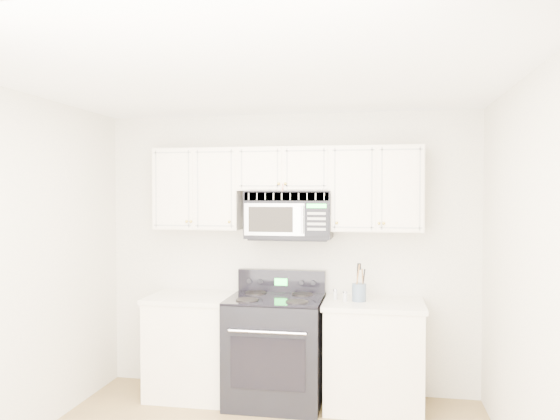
# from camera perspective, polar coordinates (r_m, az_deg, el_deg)

# --- Properties ---
(room) EXTENTS (3.51, 3.51, 2.61)m
(room) POSITION_cam_1_polar(r_m,az_deg,el_deg) (3.46, -3.84, -7.49)
(room) COLOR olive
(room) RESTS_ON ground
(base_cabinet_left) EXTENTS (0.86, 0.65, 0.92)m
(base_cabinet_left) POSITION_cam_1_polar(r_m,az_deg,el_deg) (5.23, -8.66, -14.14)
(base_cabinet_left) COLOR silver
(base_cabinet_left) RESTS_ON ground
(base_cabinet_right) EXTENTS (0.86, 0.65, 0.92)m
(base_cabinet_right) POSITION_cam_1_polar(r_m,az_deg,el_deg) (4.97, 9.74, -15.00)
(base_cabinet_right) COLOR silver
(base_cabinet_right) RESTS_ON ground
(range) EXTENTS (0.82, 0.75, 1.14)m
(range) POSITION_cam_1_polar(r_m,az_deg,el_deg) (5.00, -0.45, -14.18)
(range) COLOR black
(range) RESTS_ON ground
(upper_cabinets) EXTENTS (2.44, 0.37, 0.75)m
(upper_cabinets) POSITION_cam_1_polar(r_m,az_deg,el_deg) (4.97, 0.58, 2.65)
(upper_cabinets) COLOR silver
(upper_cabinets) RESTS_ON ground
(microwave) EXTENTS (0.77, 0.43, 0.42)m
(microwave) POSITION_cam_1_polar(r_m,az_deg,el_deg) (4.94, 0.98, -0.49)
(microwave) COLOR black
(microwave) RESTS_ON ground
(utensil_crock) EXTENTS (0.12, 0.12, 0.33)m
(utensil_crock) POSITION_cam_1_polar(r_m,az_deg,el_deg) (4.82, 8.27, -8.44)
(utensil_crock) COLOR slate
(utensil_crock) RESTS_ON base_cabinet_right
(shaker_salt) EXTENTS (0.04, 0.04, 0.09)m
(shaker_salt) POSITION_cam_1_polar(r_m,az_deg,el_deg) (4.80, 6.81, -8.95)
(shaker_salt) COLOR silver
(shaker_salt) RESTS_ON base_cabinet_right
(shaker_pepper) EXTENTS (0.04, 0.04, 0.09)m
(shaker_pepper) POSITION_cam_1_polar(r_m,az_deg,el_deg) (4.88, 5.80, -8.75)
(shaker_pepper) COLOR silver
(shaker_pepper) RESTS_ON base_cabinet_right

